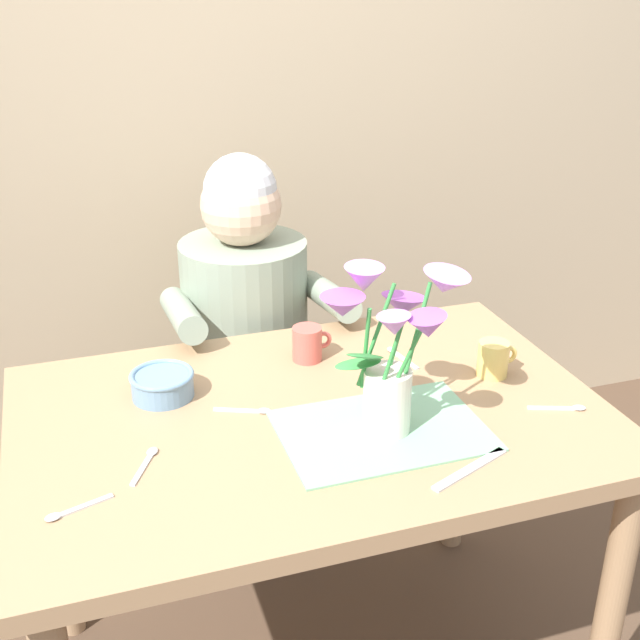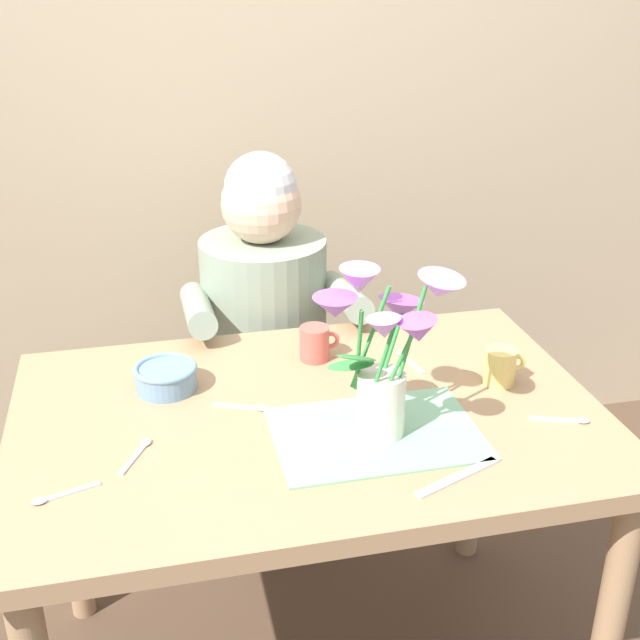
{
  "view_description": "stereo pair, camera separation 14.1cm",
  "coord_description": "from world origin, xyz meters",
  "px_view_note": "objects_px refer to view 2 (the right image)",
  "views": [
    {
      "loc": [
        -0.44,
        -1.37,
        1.6
      ],
      "look_at": [
        0.04,
        0.05,
        0.92
      ],
      "focal_mm": 45.82,
      "sensor_mm": 36.0,
      "label": 1
    },
    {
      "loc": [
        -0.3,
        -1.41,
        1.6
      ],
      "look_at": [
        0.04,
        0.05,
        0.92
      ],
      "focal_mm": 45.82,
      "sensor_mm": 36.0,
      "label": 2
    }
  ],
  "objects_px": {
    "seated_person": "(266,355)",
    "tea_cup": "(501,366)",
    "ceramic_bowl": "(166,376)",
    "dinner_knife": "(458,477)",
    "coffee_cup": "(315,343)",
    "flower_vase": "(385,348)"
  },
  "relations": [
    {
      "from": "flower_vase",
      "to": "tea_cup",
      "type": "distance_m",
      "value": 0.37
    },
    {
      "from": "dinner_knife",
      "to": "tea_cup",
      "type": "bearing_deg",
      "value": 32.39
    },
    {
      "from": "seated_person",
      "to": "tea_cup",
      "type": "height_order",
      "value": "seated_person"
    },
    {
      "from": "seated_person",
      "to": "ceramic_bowl",
      "type": "bearing_deg",
      "value": -125.9
    },
    {
      "from": "seated_person",
      "to": "dinner_knife",
      "type": "height_order",
      "value": "seated_person"
    },
    {
      "from": "dinner_knife",
      "to": "coffee_cup",
      "type": "relative_size",
      "value": 2.04
    },
    {
      "from": "seated_person",
      "to": "flower_vase",
      "type": "relative_size",
      "value": 3.37
    },
    {
      "from": "flower_vase",
      "to": "ceramic_bowl",
      "type": "distance_m",
      "value": 0.51
    },
    {
      "from": "flower_vase",
      "to": "coffee_cup",
      "type": "distance_m",
      "value": 0.37
    },
    {
      "from": "seated_person",
      "to": "dinner_knife",
      "type": "bearing_deg",
      "value": -81.11
    },
    {
      "from": "flower_vase",
      "to": "coffee_cup",
      "type": "bearing_deg",
      "value": 99.54
    },
    {
      "from": "ceramic_bowl",
      "to": "tea_cup",
      "type": "distance_m",
      "value": 0.72
    },
    {
      "from": "dinner_knife",
      "to": "tea_cup",
      "type": "distance_m",
      "value": 0.38
    },
    {
      "from": "dinner_knife",
      "to": "ceramic_bowl",
      "type": "bearing_deg",
      "value": 115.17
    },
    {
      "from": "seated_person",
      "to": "coffee_cup",
      "type": "height_order",
      "value": "seated_person"
    },
    {
      "from": "flower_vase",
      "to": "tea_cup",
      "type": "relative_size",
      "value": 3.62
    },
    {
      "from": "flower_vase",
      "to": "tea_cup",
      "type": "bearing_deg",
      "value": 24.16
    },
    {
      "from": "seated_person",
      "to": "dinner_knife",
      "type": "relative_size",
      "value": 5.97
    },
    {
      "from": "flower_vase",
      "to": "seated_person",
      "type": "bearing_deg",
      "value": 98.7
    },
    {
      "from": "seated_person",
      "to": "coffee_cup",
      "type": "xyz_separation_m",
      "value": [
        0.05,
        -0.39,
        0.22
      ]
    },
    {
      "from": "ceramic_bowl",
      "to": "dinner_knife",
      "type": "height_order",
      "value": "ceramic_bowl"
    },
    {
      "from": "flower_vase",
      "to": "dinner_knife",
      "type": "height_order",
      "value": "flower_vase"
    }
  ]
}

